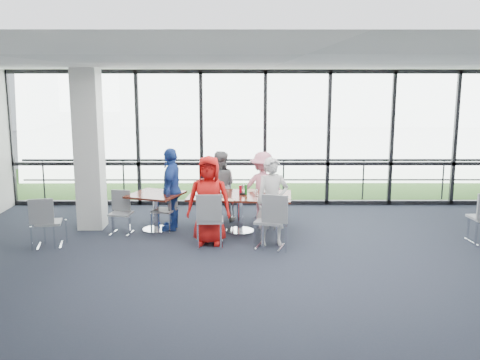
{
  "coord_description": "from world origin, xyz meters",
  "views": [
    {
      "loc": [
        -0.63,
        -7.56,
        2.97
      ],
      "look_at": [
        -0.6,
        2.37,
        1.1
      ],
      "focal_mm": 40.0,
      "sensor_mm": 36.0,
      "label": 1
    }
  ],
  "objects_px": {
    "side_table_left": "(156,199)",
    "chair_main_fl": "(224,200)",
    "chair_spare_la": "(49,222)",
    "main_table": "(240,201)",
    "diner_end": "(172,189)",
    "diner_near_left": "(209,200)",
    "diner_near_right": "(272,202)",
    "diner_far_left": "(219,186)",
    "chair_main_nl": "(210,220)",
    "chair_main_nr": "(270,221)",
    "diner_far_right": "(263,187)",
    "chair_spare_lb": "(121,214)",
    "structural_column": "(89,150)",
    "chair_main_fr": "(269,198)",
    "chair_main_end": "(164,210)"
  },
  "relations": [
    {
      "from": "side_table_left",
      "to": "chair_main_fl",
      "type": "relative_size",
      "value": 1.45
    },
    {
      "from": "chair_spare_la",
      "to": "main_table",
      "type": "bearing_deg",
      "value": 2.46
    },
    {
      "from": "diner_end",
      "to": "chair_main_fl",
      "type": "relative_size",
      "value": 1.99
    },
    {
      "from": "diner_near_left",
      "to": "diner_near_right",
      "type": "distance_m",
      "value": 1.15
    },
    {
      "from": "side_table_left",
      "to": "diner_far_left",
      "type": "xyz_separation_m",
      "value": [
        1.24,
        0.78,
        0.1
      ]
    },
    {
      "from": "chair_main_nl",
      "to": "chair_main_fl",
      "type": "xyz_separation_m",
      "value": [
        0.19,
        1.97,
        -0.07
      ]
    },
    {
      "from": "main_table",
      "to": "side_table_left",
      "type": "relative_size",
      "value": 1.74
    },
    {
      "from": "chair_main_nr",
      "to": "diner_far_right",
      "type": "bearing_deg",
      "value": 109.03
    },
    {
      "from": "side_table_left",
      "to": "chair_spare_la",
      "type": "xyz_separation_m",
      "value": [
        -1.76,
        -1.07,
        -0.19
      ]
    },
    {
      "from": "chair_main_nr",
      "to": "chair_spare_la",
      "type": "bearing_deg",
      "value": -163.71
    },
    {
      "from": "chair_main_fl",
      "to": "chair_spare_lb",
      "type": "distance_m",
      "value": 2.31
    },
    {
      "from": "structural_column",
      "to": "chair_main_nl",
      "type": "bearing_deg",
      "value": -26.75
    },
    {
      "from": "main_table",
      "to": "diner_far_left",
      "type": "distance_m",
      "value": 1.0
    },
    {
      "from": "main_table",
      "to": "diner_near_left",
      "type": "distance_m",
      "value": 0.97
    },
    {
      "from": "diner_near_right",
      "to": "chair_spare_lb",
      "type": "xyz_separation_m",
      "value": [
        -2.9,
        0.68,
        -0.39
      ]
    },
    {
      "from": "diner_near_left",
      "to": "diner_far_right",
      "type": "distance_m",
      "value": 1.84
    },
    {
      "from": "chair_main_nr",
      "to": "chair_main_fr",
      "type": "distance_m",
      "value": 1.96
    },
    {
      "from": "structural_column",
      "to": "chair_main_fl",
      "type": "relative_size",
      "value": 3.87
    },
    {
      "from": "structural_column",
      "to": "side_table_left",
      "type": "relative_size",
      "value": 2.67
    },
    {
      "from": "chair_main_nl",
      "to": "chair_main_fr",
      "type": "xyz_separation_m",
      "value": [
        1.17,
        1.82,
        -0.01
      ]
    },
    {
      "from": "diner_near_left",
      "to": "diner_far_right",
      "type": "relative_size",
      "value": 1.09
    },
    {
      "from": "diner_near_left",
      "to": "chair_main_nl",
      "type": "height_order",
      "value": "diner_near_left"
    },
    {
      "from": "diner_far_left",
      "to": "structural_column",
      "type": "bearing_deg",
      "value": 16.64
    },
    {
      "from": "diner_near_left",
      "to": "diner_far_left",
      "type": "bearing_deg",
      "value": 89.72
    },
    {
      "from": "chair_main_nr",
      "to": "chair_main_fl",
      "type": "distance_m",
      "value": 2.28
    },
    {
      "from": "chair_main_end",
      "to": "chair_spare_la",
      "type": "bearing_deg",
      "value": -43.36
    },
    {
      "from": "diner_far_right",
      "to": "chair_main_fl",
      "type": "relative_size",
      "value": 1.81
    },
    {
      "from": "chair_main_nl",
      "to": "chair_main_fl",
      "type": "distance_m",
      "value": 1.98
    },
    {
      "from": "diner_far_right",
      "to": "chair_main_nr",
      "type": "distance_m",
      "value": 1.8
    },
    {
      "from": "diner_far_left",
      "to": "chair_main_end",
      "type": "distance_m",
      "value": 1.38
    },
    {
      "from": "diner_near_left",
      "to": "main_table",
      "type": "bearing_deg",
      "value": 57.91
    },
    {
      "from": "diner_near_right",
      "to": "chair_main_nr",
      "type": "relative_size",
      "value": 1.63
    },
    {
      "from": "diner_far_left",
      "to": "chair_main_fl",
      "type": "relative_size",
      "value": 1.81
    },
    {
      "from": "diner_near_left",
      "to": "chair_main_fr",
      "type": "bearing_deg",
      "value": 58.75
    },
    {
      "from": "main_table",
      "to": "structural_column",
      "type": "bearing_deg",
      "value": 179.14
    },
    {
      "from": "diner_far_left",
      "to": "chair_spare_la",
      "type": "xyz_separation_m",
      "value": [
        -3.0,
        -1.85,
        -0.3
      ]
    },
    {
      "from": "diner_near_right",
      "to": "diner_end",
      "type": "relative_size",
      "value": 0.97
    },
    {
      "from": "main_table",
      "to": "chair_main_nl",
      "type": "height_order",
      "value": "chair_main_nl"
    },
    {
      "from": "diner_far_left",
      "to": "chair_spare_la",
      "type": "height_order",
      "value": "diner_far_left"
    },
    {
      "from": "diner_far_left",
      "to": "chair_main_fl",
      "type": "distance_m",
      "value": 0.38
    },
    {
      "from": "main_table",
      "to": "chair_main_end",
      "type": "height_order",
      "value": "chair_main_end"
    },
    {
      "from": "diner_far_right",
      "to": "chair_main_nr",
      "type": "relative_size",
      "value": 1.51
    },
    {
      "from": "chair_main_fr",
      "to": "chair_main_end",
      "type": "bearing_deg",
      "value": 24.99
    },
    {
      "from": "chair_main_fl",
      "to": "chair_spare_lb",
      "type": "xyz_separation_m",
      "value": [
        -1.96,
        -1.22,
        -0.0
      ]
    },
    {
      "from": "chair_spare_lb",
      "to": "chair_main_fl",
      "type": "bearing_deg",
      "value": -139.35
    },
    {
      "from": "main_table",
      "to": "chair_spare_la",
      "type": "relative_size",
      "value": 2.31
    },
    {
      "from": "chair_spare_la",
      "to": "chair_spare_lb",
      "type": "bearing_deg",
      "value": 22.27
    },
    {
      "from": "chair_main_nl",
      "to": "chair_main_nr",
      "type": "height_order",
      "value": "chair_main_nr"
    },
    {
      "from": "chair_main_fr",
      "to": "chair_spare_la",
      "type": "height_order",
      "value": "chair_main_fr"
    },
    {
      "from": "chair_spare_la",
      "to": "chair_spare_lb",
      "type": "relative_size",
      "value": 1.1
    }
  ]
}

